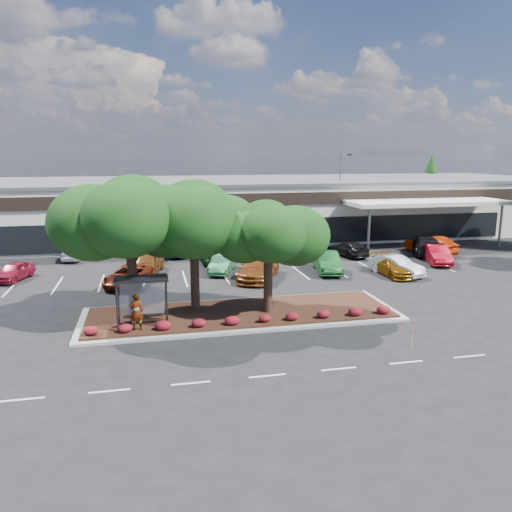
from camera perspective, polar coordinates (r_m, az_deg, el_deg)
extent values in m
plane|color=black|center=(25.71, 4.44, -9.29)|extent=(160.00, 160.00, 0.00)
cube|color=white|center=(57.72, -5.32, 5.50)|extent=(80.00, 20.00, 6.00)
cube|color=#4C4C4E|center=(57.47, -5.38, 8.57)|extent=(80.40, 20.40, 0.30)
cube|color=black|center=(47.63, -3.84, 6.39)|extent=(80.00, 0.25, 1.20)
cube|color=black|center=(48.03, -3.79, 2.58)|extent=(60.00, 0.18, 2.60)
cube|color=#BA0E0D|center=(47.05, -11.11, 6.13)|extent=(6.00, 0.12, 1.00)
cube|color=white|center=(52.25, 18.96, 5.81)|extent=(16.00, 5.00, 0.40)
cylinder|color=slate|center=(47.48, 12.77, 2.82)|extent=(0.24, 0.24, 4.20)
cylinder|color=slate|center=(54.88, 26.15, 3.08)|extent=(0.24, 0.24, 4.20)
cube|color=#A2A29C|center=(28.90, -1.69, -6.70)|extent=(18.00, 6.00, 0.15)
cube|color=#472919|center=(28.86, -1.70, -6.47)|extent=(17.20, 5.20, 0.12)
cube|color=silver|center=(21.64, -25.16, -14.62)|extent=(1.60, 0.12, 0.01)
cube|color=silver|center=(21.14, -16.40, -14.58)|extent=(1.60, 0.12, 0.01)
cube|color=silver|center=(21.11, -7.44, -14.21)|extent=(1.60, 0.12, 0.01)
cube|color=silver|center=(21.57, 1.30, -13.52)|extent=(1.60, 0.12, 0.01)
cube|color=silver|center=(22.48, 9.45, -12.60)|extent=(1.60, 0.12, 0.01)
cube|color=silver|center=(23.78, 16.78, -11.56)|extent=(1.60, 0.12, 0.01)
cube|color=silver|center=(25.43, 23.20, -10.48)|extent=(1.60, 0.12, 0.01)
cube|color=silver|center=(38.76, -26.14, -3.23)|extent=(0.12, 5.00, 0.01)
cube|color=silver|center=(38.14, -21.76, -3.09)|extent=(0.12, 5.00, 0.01)
cube|color=silver|center=(37.75, -17.26, -2.92)|extent=(0.12, 5.00, 0.01)
cube|color=silver|center=(37.60, -12.70, -2.74)|extent=(0.12, 5.00, 0.01)
cube|color=silver|center=(37.68, -8.14, -2.53)|extent=(0.12, 5.00, 0.01)
cube|color=silver|center=(38.00, -3.62, -2.31)|extent=(0.12, 5.00, 0.01)
cube|color=silver|center=(38.55, 0.79, -2.09)|extent=(0.12, 5.00, 0.01)
cube|color=silver|center=(39.33, 5.05, -1.86)|extent=(0.12, 5.00, 0.01)
cube|color=silver|center=(40.31, 9.13, -1.62)|extent=(0.12, 5.00, 0.01)
cube|color=silver|center=(41.49, 12.99, -1.40)|extent=(0.12, 5.00, 0.01)
cube|color=silver|center=(42.84, 16.62, -1.18)|extent=(0.12, 5.00, 0.01)
cube|color=silver|center=(44.36, 20.02, -0.97)|extent=(0.12, 5.00, 0.01)
cylinder|color=black|center=(27.55, -15.48, -4.93)|extent=(0.08, 0.08, 2.50)
cylinder|color=black|center=(27.51, -10.26, -4.71)|extent=(0.08, 0.08, 2.50)
cylinder|color=black|center=(26.31, -15.61, -5.73)|extent=(0.08, 0.08, 2.50)
cylinder|color=black|center=(26.26, -10.14, -5.50)|extent=(0.08, 0.08, 2.50)
cube|color=black|center=(26.54, -13.00, -2.55)|extent=(2.75, 1.55, 0.10)
cube|color=silver|center=(27.47, -12.88, -4.58)|extent=(2.30, 0.03, 2.00)
cube|color=black|center=(27.36, -12.80, -6.67)|extent=(2.00, 0.35, 0.06)
cone|color=black|center=(78.67, 19.27, 7.64)|extent=(3.96, 3.96, 9.00)
imported|color=#594C47|center=(26.38, -13.52, -6.23)|extent=(0.72, 0.49, 1.92)
cube|color=#A2A29C|center=(55.63, 9.37, 2.24)|extent=(0.50, 0.50, 0.40)
cylinder|color=slate|center=(55.08, 9.53, 6.98)|extent=(0.14, 0.14, 8.81)
cube|color=slate|center=(55.16, 10.07, 11.39)|extent=(0.93, 0.41, 0.14)
cube|color=black|center=(55.45, 10.50, 11.31)|extent=(0.50, 0.39, 0.18)
cube|color=tan|center=(25.08, 17.43, -9.10)|extent=(0.03, 0.03, 1.04)
cube|color=#FC4287|center=(24.96, 17.59, -8.15)|extent=(0.02, 0.14, 0.18)
imported|color=maroon|center=(40.75, -25.93, -1.57)|extent=(2.65, 4.23, 1.34)
imported|color=brown|center=(39.65, -12.28, -0.82)|extent=(2.95, 4.90, 1.56)
imported|color=#621F0B|center=(36.41, -14.41, -2.20)|extent=(3.90, 5.40, 1.36)
imported|color=#205631|center=(39.04, -3.85, -0.88)|extent=(2.91, 4.55, 1.42)
imported|color=brown|center=(37.03, 0.28, -1.32)|extent=(4.61, 6.30, 1.70)
imported|color=#154C1D|center=(39.45, 8.11, -0.69)|extent=(2.52, 5.12, 1.61)
imported|color=#B7BDC4|center=(39.62, 15.72, -1.06)|extent=(3.17, 4.75, 1.48)
imported|color=#784208|center=(39.58, 15.33, -1.11)|extent=(2.09, 4.89, 1.41)
imported|color=maroon|center=(44.90, 19.97, 0.18)|extent=(3.02, 4.98, 1.55)
imported|color=silver|center=(46.56, -20.20, 0.48)|extent=(1.73, 4.18, 1.42)
imported|color=navy|center=(45.98, -9.38, 1.06)|extent=(2.41, 5.19, 1.65)
imported|color=#683A03|center=(45.87, -12.34, 0.94)|extent=(2.78, 5.95, 1.68)
imported|color=#194F1E|center=(42.87, -5.05, 0.39)|extent=(2.70, 5.79, 1.64)
imported|color=#900701|center=(45.32, 1.76, 0.99)|extent=(3.35, 5.71, 1.55)
imported|color=#144818|center=(44.65, 3.44, 0.70)|extent=(2.78, 5.02, 1.37)
imported|color=black|center=(45.92, 10.43, 0.82)|extent=(3.04, 5.01, 1.36)
imported|color=#871A01|center=(48.95, 19.31, 1.21)|extent=(3.14, 5.37, 1.67)
imported|color=black|center=(48.24, 18.87, 1.12)|extent=(4.50, 6.38, 1.72)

